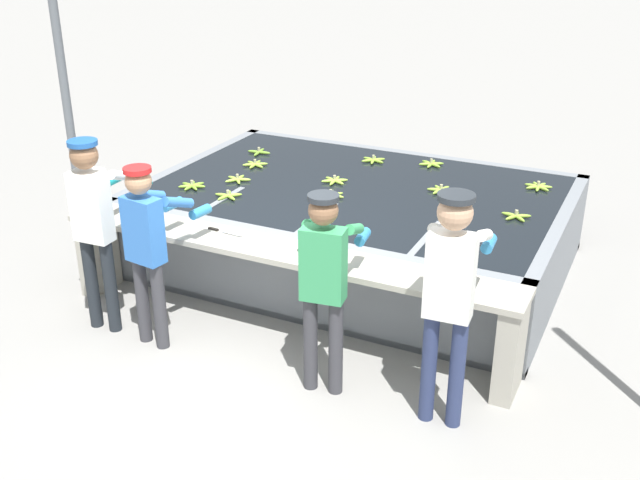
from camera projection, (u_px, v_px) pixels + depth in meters
The scene contains 22 objects.
ground_plane at pixel (267, 346), 6.36m from camera, with size 80.00×80.00×0.00m, color gray.
wash_tank at pixel (355, 226), 7.72m from camera, with size 4.15×2.84×0.83m.
work_ledge at pixel (278, 274), 6.31m from camera, with size 4.15×0.45×0.83m.
worker_0 at pixel (95, 216), 6.25m from camera, with size 0.43×0.73×1.72m.
worker_1 at pixel (148, 240), 6.05m from camera, with size 0.47×0.73×1.58m.
worker_2 at pixel (325, 275), 5.44m from camera, with size 0.47×0.73×1.60m.
worker_3 at pixel (450, 287), 5.03m from camera, with size 0.44×0.74×1.75m.
banana_bunch_floating_0 at pixel (373, 160), 8.34m from camera, with size 0.28×0.28×0.08m.
banana_bunch_floating_1 at pixel (255, 164), 8.20m from camera, with size 0.27×0.28×0.08m.
banana_bunch_floating_2 at pixel (237, 179), 7.74m from camera, with size 0.28×0.27×0.08m.
banana_bunch_floating_3 at pixel (538, 187), 7.54m from camera, with size 0.28×0.28×0.08m.
banana_bunch_floating_4 at pixel (330, 195), 7.31m from camera, with size 0.28×0.28×0.08m.
banana_bunch_floating_5 at pixel (192, 186), 7.56m from camera, with size 0.28×0.28×0.08m.
banana_bunch_floating_6 at pixel (431, 164), 8.21m from camera, with size 0.26×0.28×0.08m.
banana_bunch_floating_7 at pixel (441, 190), 7.45m from camera, with size 0.28×0.28×0.08m.
banana_bunch_floating_8 at pixel (228, 196), 7.30m from camera, with size 0.27×0.28×0.08m.
banana_bunch_floating_9 at pixel (516, 216), 6.81m from camera, with size 0.27×0.27×0.08m.
banana_bunch_floating_10 at pixel (259, 152), 8.61m from camera, with size 0.28×0.28×0.08m.
banana_bunch_floating_11 at pixel (335, 181), 7.70m from camera, with size 0.27×0.28×0.08m.
knife_0 at pixel (220, 231), 6.52m from camera, with size 0.35×0.05×0.02m.
knife_1 at pixel (312, 251), 6.12m from camera, with size 0.35×0.09×0.02m.
support_post_left at pixel (66, 102), 7.66m from camera, with size 0.09×0.09×3.20m.
Camera 1 is at (2.79, -4.70, 3.40)m, focal length 42.00 mm.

